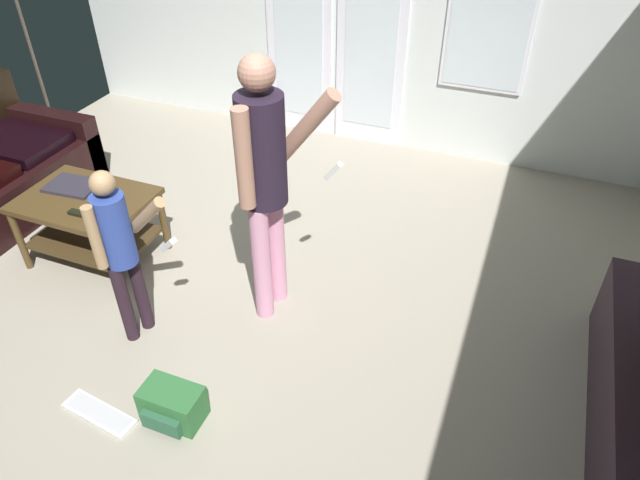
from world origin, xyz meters
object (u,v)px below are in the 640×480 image
object	(u,v)px
person_adult	(265,173)
loose_keyboard	(99,413)
tv_remote_black	(80,214)
backpack	(172,405)
coffee_table	(89,215)
cup_near_edge	(98,191)
person_child	(119,244)
laptop_closed	(73,186)

from	to	relation	value
person_adult	loose_keyboard	bearing A→B (deg)	-114.38
person_adult	tv_remote_black	xyz separation A→B (m)	(-1.27, -0.18, -0.48)
person_adult	backpack	bearing A→B (deg)	-96.98
coffee_table	backpack	xyz separation A→B (m)	(1.27, -0.98, -0.27)
backpack	cup_near_edge	world-z (taller)	cup_near_edge
cup_near_edge	tv_remote_black	distance (m)	0.22
backpack	cup_near_edge	bearing A→B (deg)	138.67
coffee_table	backpack	distance (m)	1.63
person_child	cup_near_edge	world-z (taller)	person_child
coffee_table	laptop_closed	distance (m)	0.23
coffee_table	laptop_closed	bearing A→B (deg)	152.54
cup_near_edge	person_child	bearing A→B (deg)	-41.74
coffee_table	loose_keyboard	size ratio (longest dim) A/B	1.91
backpack	tv_remote_black	size ratio (longest dim) A/B	1.90
cup_near_edge	tv_remote_black	xyz separation A→B (m)	(0.02, -0.22, -0.04)
loose_keyboard	cup_near_edge	distance (m)	1.50
laptop_closed	tv_remote_black	distance (m)	0.38
person_child	loose_keyboard	distance (m)	0.92
person_adult	tv_remote_black	size ratio (longest dim) A/B	9.85
person_child	laptop_closed	bearing A→B (deg)	145.93
person_child	laptop_closed	distance (m)	1.08
tv_remote_black	coffee_table	bearing A→B (deg)	123.46
loose_keyboard	cup_near_edge	size ratio (longest dim) A/B	4.30
backpack	coffee_table	bearing A→B (deg)	142.18
person_adult	laptop_closed	world-z (taller)	person_adult
person_adult	cup_near_edge	xyz separation A→B (m)	(-1.29, 0.03, -0.44)
person_child	loose_keyboard	xyz separation A→B (m)	(0.15, -0.61, -0.68)
backpack	loose_keyboard	bearing A→B (deg)	-160.73
laptop_closed	backpack	bearing A→B (deg)	-41.49
coffee_table	laptop_closed	size ratio (longest dim) A/B	2.46
coffee_table	cup_near_edge	bearing A→B (deg)	22.00
coffee_table	loose_keyboard	xyz separation A→B (m)	(0.88, -1.12, -0.36)
person_adult	loose_keyboard	xyz separation A→B (m)	(-0.51, -1.13, -0.99)
person_adult	person_child	distance (m)	0.90
laptop_closed	cup_near_edge	distance (m)	0.26
coffee_table	person_child	xyz separation A→B (m)	(0.73, -0.51, 0.32)
cup_near_edge	person_adult	bearing A→B (deg)	-1.41
loose_keyboard	laptop_closed	bearing A→B (deg)	130.70
coffee_table	backpack	bearing A→B (deg)	-37.82
coffee_table	person_adult	world-z (taller)	person_adult
person_adult	person_child	world-z (taller)	person_adult
cup_near_edge	tv_remote_black	bearing A→B (deg)	-84.75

